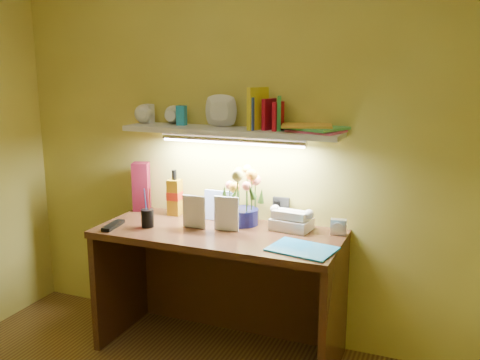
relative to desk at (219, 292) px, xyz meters
name	(u,v)px	position (x,y,z in m)	size (l,w,h in m)	color
desk	(219,292)	(0.00, 0.00, 0.00)	(1.40, 0.60, 0.75)	#34190E
flower_bouquet	(243,197)	(0.08, 0.17, 0.54)	(0.21, 0.21, 0.33)	#0F103E
telephone	(292,218)	(0.38, 0.18, 0.44)	(0.22, 0.16, 0.13)	silver
desk_clock	(338,227)	(0.65, 0.19, 0.42)	(0.09, 0.04, 0.09)	silver
whisky_bottle	(175,192)	(-0.39, 0.20, 0.52)	(0.08, 0.08, 0.29)	#9E6E0D
whisky_box	(141,187)	(-0.64, 0.22, 0.53)	(0.10, 0.10, 0.31)	#5B0E1B
pen_cup	(147,212)	(-0.41, -0.09, 0.46)	(0.07, 0.07, 0.18)	black
art_card	(219,205)	(-0.09, 0.20, 0.47)	(0.18, 0.04, 0.18)	silver
tv_remote	(113,225)	(-0.59, -0.17, 0.39)	(0.05, 0.19, 0.02)	black
blue_folder	(302,249)	(0.53, -0.13, 0.38)	(0.32, 0.24, 0.01)	#1D8AD0
desk_book_a	(183,210)	(-0.23, 0.00, 0.47)	(0.14, 0.02, 0.19)	beige
desk_book_b	(214,213)	(-0.03, 0.02, 0.47)	(0.15, 0.02, 0.20)	silver
wall_shelf	(231,125)	(0.00, 0.18, 0.96)	(1.33, 0.36, 0.27)	silver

